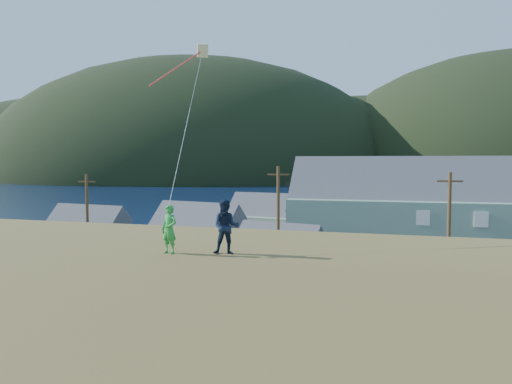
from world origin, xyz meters
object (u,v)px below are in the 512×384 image
Objects in this scene: lodge at (473,213)px; shed_palegreen_far at (272,221)px; kite_flyer_navy at (226,227)px; wharf at (299,226)px; kite_flyer_green at (169,229)px; shed_palegreen_near at (194,234)px; shed_white at (276,255)px; shed_teal at (84,235)px.

lodge is 22.90m from shed_palegreen_far.
wharf is at bearing 85.12° from kite_flyer_navy.
wharf is 14.50m from shed_palegreen_far.
lodge is 3.05× the size of shed_palegreen_far.
wharf is 16.56× the size of kite_flyer_green.
lodge reaches higher than wharf.
kite_flyer_navy is (-12.26, -39.20, 3.10)m from lodge.
shed_palegreen_near is 6.95× the size of kite_flyer_green.
shed_white is at bearing -81.77° from wharf.
kite_flyer_green reaches higher than wharf.
wharf is at bearing 90.72° from shed_palegreen_near.
kite_flyer_navy reaches higher than kite_flyer_green.
shed_palegreen_far is at bearing -91.83° from wharf.
shed_palegreen_near is 12.62m from shed_white.
lodge is at bearing 26.93° from shed_palegreen_near.
shed_teal is (-38.40, -10.16, -2.42)m from lodge.
lodge is 22.00m from shed_white.
shed_palegreen_near is (-5.76, -26.03, 2.24)m from wharf.
shed_palegreen_near reaches higher than wharf.
shed_palegreen_far is (5.30, 11.75, 0.20)m from shed_palegreen_near.
shed_palegreen_near is 0.90× the size of shed_palegreen_far.
shed_teal is 38.58m from kite_flyer_green.
shed_teal is at bearing -127.28° from shed_palegreen_far.
shed_teal is at bearing 144.06° from kite_flyer_green.
lodge is at bearing 58.50° from kite_flyer_navy.
lodge is 41.19m from kite_flyer_navy.
shed_teal is 1.11× the size of shed_white.
kite_flyer_navy reaches higher than shed_teal.
lodge is 39.80m from shed_teal.
wharf is 33.37m from shed_white.
lodge reaches higher than kite_flyer_navy.
shed_white is 4.83× the size of kite_flyer_navy.
kite_flyer_navy reaches higher than shed_palegreen_near.
shed_teal is at bearing 117.87° from kite_flyer_navy.
shed_palegreen_near reaches higher than shed_teal.
kite_flyer_green is at bearing -82.52° from wharf.
lodge is 4.37× the size of shed_white.
kite_flyer_navy is (9.99, -44.21, 5.19)m from shed_palegreen_far.
kite_flyer_navy is at bearing 26.99° from kite_flyer_green.
wharf is 29.45m from lodge.
lodge is 3.39× the size of shed_palegreen_near.
lodge is at bearing 84.92° from kite_flyer_green.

